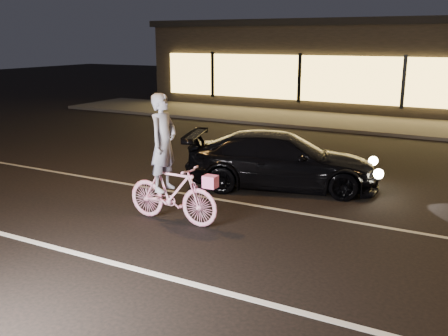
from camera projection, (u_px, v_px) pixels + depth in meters
The scene contains 7 objects.
ground at pixel (248, 248), 8.21m from camera, with size 90.00×90.00×0.00m, color black.
lane_stripe_near at pixel (202, 286), 6.92m from camera, with size 60.00×0.12×0.01m, color silver.
lane_stripe_far at pixel (291, 212), 9.91m from camera, with size 60.00×0.10×0.01m, color gray.
sidewalk at pixel (392, 126), 19.29m from camera, with size 30.00×4.00×0.12m, color #383533.
storefront at pixel (419, 64), 23.85m from camera, with size 25.40×8.42×4.20m.
cyclist at pixel (170, 178), 9.19m from camera, with size 1.91×0.66×2.40m.
sedan at pixel (282, 161), 11.40m from camera, with size 4.70×2.99×1.27m.
Camera 1 is at (3.23, -6.90, 3.35)m, focal length 40.00 mm.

